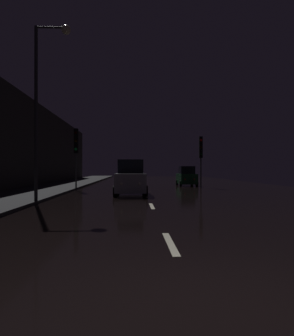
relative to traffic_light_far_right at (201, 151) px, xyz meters
name	(u,v)px	position (x,y,z in m)	size (l,w,h in m)	color
ground	(143,188)	(-5.19, 0.14, -3.26)	(27.39, 84.00, 0.02)	black
sidewalk_left	(57,187)	(-12.68, 0.14, -3.18)	(4.40, 84.00, 0.15)	#28282B
building_facade_left	(12,139)	(-15.28, -3.36, 0.66)	(0.80, 63.00, 7.82)	#2D2B28
lane_centerline	(153,208)	(-5.19, -14.85, -3.25)	(0.16, 14.65, 0.01)	beige
traffic_light_far_right	(201,151)	(0.00, 0.00, 0.00)	(0.35, 0.48, 4.52)	#38383A
traffic_light_far_left	(76,146)	(-10.38, -3.58, 0.17)	(0.32, 0.46, 4.73)	#38383A
streetlamp_overhead	(45,88)	(-10.17, -13.07, 2.22)	(1.70, 0.44, 8.45)	#2D2D30
car_approaching_headlights	(131,179)	(-6.18, -7.84, -2.24)	(2.04, 4.42, 2.23)	#A5A8AD
car_parked_right_far	(186,177)	(-0.80, 2.97, -2.38)	(1.75, 3.78, 1.90)	#0F3819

